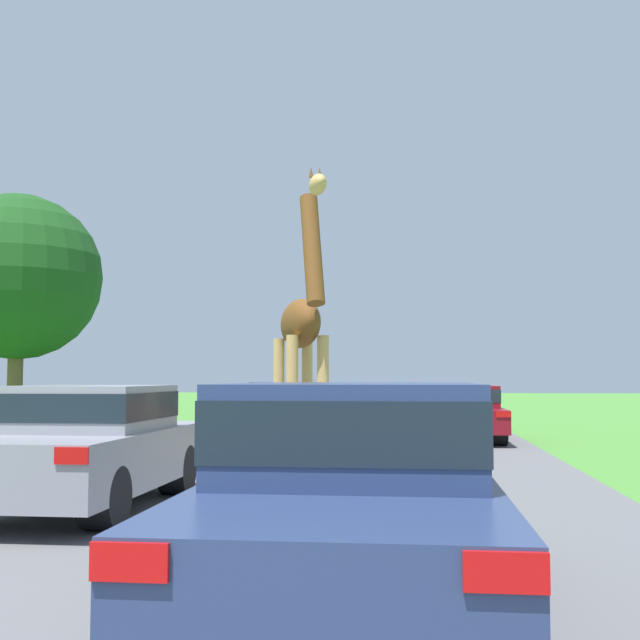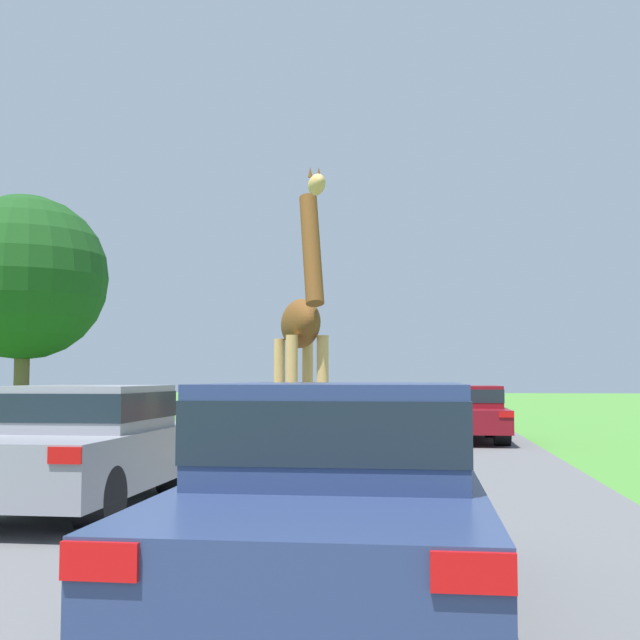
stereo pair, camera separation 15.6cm
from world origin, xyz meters
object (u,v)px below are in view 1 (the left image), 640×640
object	(u,v)px
car_lead_maroon	(354,491)
car_far_ahead	(463,411)
tree_centre_back	(18,277)
car_queue_right	(416,404)
car_verge_right	(287,407)
giraffe_near_road	(302,334)
car_queue_left	(87,443)

from	to	relation	value
car_lead_maroon	car_far_ahead	size ratio (longest dim) A/B	1.04
tree_centre_back	car_lead_maroon	bearing A→B (deg)	-57.79
car_far_ahead	tree_centre_back	distance (m)	16.69
car_far_ahead	car_lead_maroon	bearing A→B (deg)	-96.24
car_queue_right	tree_centre_back	bearing A→B (deg)	171.71
car_verge_right	tree_centre_back	xyz separation A→B (m)	(-10.20, 4.86, 4.24)
car_queue_right	giraffe_near_road	bearing A→B (deg)	-99.15
car_lead_maroon	car_queue_left	distance (m)	5.04
giraffe_near_road	tree_centre_back	xyz separation A→B (m)	(-11.79, 13.42, 2.76)
giraffe_near_road	car_queue_right	xyz separation A→B (m)	(1.84, 11.44, -1.50)
car_queue_left	car_far_ahead	bearing A→B (deg)	65.00
car_queue_right	car_verge_right	bearing A→B (deg)	-140.01
giraffe_near_road	car_queue_left	xyz separation A→B (m)	(-1.98, -3.74, -1.46)
car_queue_right	car_verge_right	distance (m)	4.48
car_queue_left	car_lead_maroon	bearing A→B (deg)	-48.08
car_verge_right	tree_centre_back	bearing A→B (deg)	154.51
car_queue_right	car_lead_maroon	bearing A→B (deg)	-91.39
car_lead_maroon	tree_centre_back	world-z (taller)	tree_centre_back
car_far_ahead	car_verge_right	bearing A→B (deg)	159.34
giraffe_near_road	car_far_ahead	distance (m)	7.61
car_queue_right	tree_centre_back	size ratio (longest dim) A/B	0.51
car_queue_left	car_verge_right	bearing A→B (deg)	88.14
car_far_ahead	tree_centre_back	size ratio (longest dim) A/B	0.54
car_far_ahead	car_verge_right	xyz separation A→B (m)	(-4.54, 1.71, 0.02)
car_lead_maroon	car_queue_left	size ratio (longest dim) A/B	1.06
car_queue_right	car_verge_right	world-z (taller)	car_verge_right
car_queue_right	tree_centre_back	distance (m)	14.42
car_queue_left	car_queue_right	bearing A→B (deg)	75.84
car_queue_right	car_queue_left	bearing A→B (deg)	-104.16
car_lead_maroon	tree_centre_back	xyz separation A→B (m)	(-13.17, 20.92, 4.19)
giraffe_near_road	tree_centre_back	distance (m)	18.08
car_far_ahead	tree_centre_back	bearing A→B (deg)	155.96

